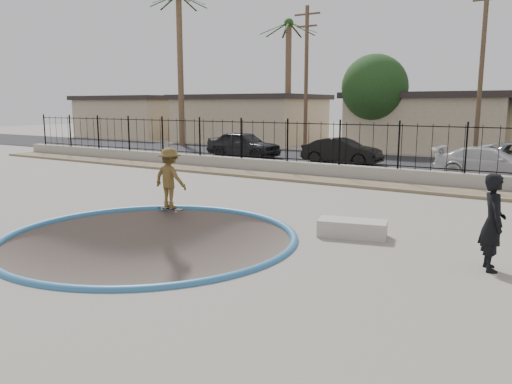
{
  "coord_description": "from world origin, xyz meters",
  "views": [
    {
      "loc": [
        8.25,
        -9.34,
        3.14
      ],
      "look_at": [
        1.08,
        2.0,
        0.76
      ],
      "focal_mm": 35.0,
      "sensor_mm": 36.0,
      "label": 1
    }
  ],
  "objects": [
    {
      "name": "house_west_far",
      "position": [
        -28.0,
        26.5,
        1.97
      ],
      "size": [
        10.6,
        8.6,
        3.9
      ],
      "color": "tan",
      "rests_on": "ground"
    },
    {
      "name": "skateboard",
      "position": [
        -1.67,
        1.6,
        0.06
      ],
      "size": [
        0.88,
        0.26,
        0.07
      ],
      "rotation": [
        0.0,
        0.0,
        -0.05
      ],
      "color": "black",
      "rests_on": "ground"
    },
    {
      "name": "coping_ring",
      "position": [
        0.0,
        -1.0,
        0.0
      ],
      "size": [
        7.04,
        7.04,
        0.2
      ],
      "primitive_type": "torus",
      "color": "teal",
      "rests_on": "ground"
    },
    {
      "name": "videographer",
      "position": [
        7.14,
        0.79,
        0.93
      ],
      "size": [
        0.66,
        0.79,
        1.87
      ],
      "primitive_type": "imported",
      "rotation": [
        0.0,
        0.0,
        1.94
      ],
      "color": "black",
      "rests_on": "ground"
    },
    {
      "name": "car_b",
      "position": [
        -1.84,
        15.0,
        0.71
      ],
      "size": [
        4.12,
        1.48,
        1.35
      ],
      "primitive_type": "imported",
      "rotation": [
        0.0,
        0.0,
        1.58
      ],
      "color": "black",
      "rests_on": "street"
    },
    {
      "name": "fence",
      "position": [
        0.0,
        10.3,
        1.5
      ],
      "size": [
        40.0,
        0.04,
        1.8
      ],
      "color": "black",
      "rests_on": "retaining_wall"
    },
    {
      "name": "car_a",
      "position": [
        -8.0,
        15.0,
        0.8
      ],
      "size": [
        4.52,
        1.85,
        1.53
      ],
      "primitive_type": "imported",
      "rotation": [
        0.0,
        0.0,
        1.56
      ],
      "color": "black",
      "rests_on": "street"
    },
    {
      "name": "concrete_ledge",
      "position": [
        4.0,
        1.71,
        0.2
      ],
      "size": [
        1.72,
        1.07,
        0.4
      ],
      "primitive_type": "cube",
      "rotation": [
        0.0,
        0.0,
        0.25
      ],
      "color": "#B1A59D",
      "rests_on": "ground"
    },
    {
      "name": "utility_pole_mid",
      "position": [
        4.0,
        19.0,
        4.96
      ],
      "size": [
        1.7,
        0.24,
        9.5
      ],
      "color": "#473323",
      "rests_on": "ground"
    },
    {
      "name": "rock_strip",
      "position": [
        0.0,
        9.2,
        0.06
      ],
      "size": [
        42.0,
        1.6,
        0.11
      ],
      "primitive_type": "cube",
      "color": "#887959",
      "rests_on": "ground"
    },
    {
      "name": "house_west",
      "position": [
        -15.0,
        26.5,
        1.97
      ],
      "size": [
        11.6,
        8.6,
        3.9
      ],
      "color": "tan",
      "rests_on": "ground"
    },
    {
      "name": "retaining_wall",
      "position": [
        0.0,
        10.3,
        0.3
      ],
      "size": [
        42.0,
        0.45,
        0.6
      ],
      "primitive_type": "cube",
      "color": "gray",
      "rests_on": "ground"
    },
    {
      "name": "palm_left",
      "position": [
        -17.0,
        20.0,
        7.95
      ],
      "size": [
        2.3,
        2.3,
        11.3
      ],
      "color": "brown",
      "rests_on": "ground"
    },
    {
      "name": "palm_mid",
      "position": [
        -10.0,
        24.0,
        6.69
      ],
      "size": [
        2.3,
        2.3,
        9.3
      ],
      "color": "brown",
      "rests_on": "ground"
    },
    {
      "name": "bowl_pit",
      "position": [
        0.0,
        -1.0,
        0.0
      ],
      "size": [
        6.84,
        6.84,
        1.8
      ],
      "primitive_type": null,
      "color": "#52453E",
      "rests_on": "ground"
    },
    {
      "name": "ground",
      "position": [
        0.0,
        12.0,
        -1.1
      ],
      "size": [
        120.0,
        120.0,
        2.2
      ],
      "primitive_type": "cube",
      "color": "slate",
      "rests_on": "ground"
    },
    {
      "name": "street",
      "position": [
        0.0,
        17.0,
        0.02
      ],
      "size": [
        90.0,
        8.0,
        0.04
      ],
      "primitive_type": "cube",
      "color": "black",
      "rests_on": "ground"
    },
    {
      "name": "street_tree_left",
      "position": [
        -3.0,
        23.0,
        4.19
      ],
      "size": [
        4.32,
        4.32,
        6.36
      ],
      "color": "#473323",
      "rests_on": "ground"
    },
    {
      "name": "car_c",
      "position": [
        5.47,
        13.4,
        0.69
      ],
      "size": [
        4.57,
        1.98,
        1.31
      ],
      "primitive_type": "imported",
      "rotation": [
        0.0,
        0.0,
        1.54
      ],
      "color": "silver",
      "rests_on": "street"
    },
    {
      "name": "utility_pole_left",
      "position": [
        -6.0,
        19.0,
        4.7
      ],
      "size": [
        1.7,
        0.24,
        9.0
      ],
      "color": "#473323",
      "rests_on": "ground"
    },
    {
      "name": "skater",
      "position": [
        -1.67,
        1.6,
        0.89
      ],
      "size": [
        1.18,
        0.71,
        1.78
      ],
      "primitive_type": "imported",
      "rotation": [
        0.0,
        0.0,
        3.1
      ],
      "color": "olive",
      "rests_on": "ground"
    },
    {
      "name": "house_center",
      "position": [
        0.0,
        26.5,
        1.97
      ],
      "size": [
        10.6,
        8.6,
        3.9
      ],
      "color": "tan",
      "rests_on": "ground"
    }
  ]
}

